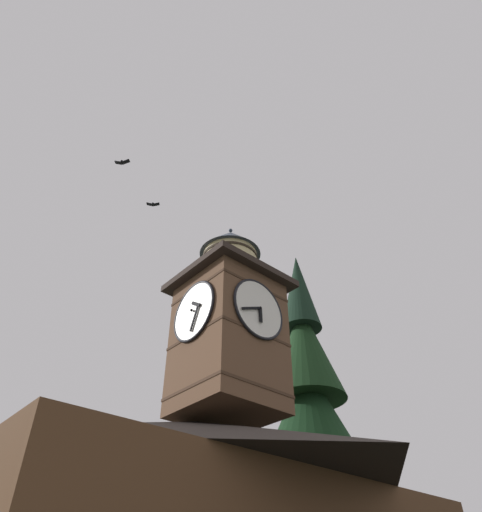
{
  "coord_description": "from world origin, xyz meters",
  "views": [
    {
      "loc": [
        7.1,
        12.09,
        1.58
      ],
      "look_at": [
        -2.67,
        0.94,
        13.01
      ],
      "focal_mm": 32.88,
      "sensor_mm": 36.0,
      "label": 1
    }
  ],
  "objects_px": {
    "clock_tower": "(229,321)",
    "moon": "(118,469)",
    "pine_tree_behind": "(190,494)",
    "flying_bird_high": "(122,162)",
    "flying_bird_low": "(153,204)",
    "pine_tree_aside": "(313,448)"
  },
  "relations": [
    {
      "from": "clock_tower",
      "to": "moon",
      "type": "distance_m",
      "value": 43.98
    },
    {
      "from": "pine_tree_behind",
      "to": "moon",
      "type": "distance_m",
      "value": 39.76
    },
    {
      "from": "clock_tower",
      "to": "flying_bird_high",
      "type": "bearing_deg",
      "value": -16.81
    },
    {
      "from": "flying_bird_high",
      "to": "flying_bird_low",
      "type": "height_order",
      "value": "flying_bird_low"
    },
    {
      "from": "moon",
      "to": "flying_bird_high",
      "type": "height_order",
      "value": "flying_bird_high"
    },
    {
      "from": "flying_bird_high",
      "to": "clock_tower",
      "type": "bearing_deg",
      "value": 163.19
    },
    {
      "from": "pine_tree_behind",
      "to": "flying_bird_low",
      "type": "bearing_deg",
      "value": 18.92
    },
    {
      "from": "clock_tower",
      "to": "flying_bird_high",
      "type": "distance_m",
      "value": 7.94
    },
    {
      "from": "pine_tree_aside",
      "to": "moon",
      "type": "height_order",
      "value": "pine_tree_aside"
    },
    {
      "from": "clock_tower",
      "to": "pine_tree_behind",
      "type": "height_order",
      "value": "clock_tower"
    },
    {
      "from": "pine_tree_behind",
      "to": "pine_tree_aside",
      "type": "height_order",
      "value": "pine_tree_aside"
    },
    {
      "from": "clock_tower",
      "to": "pine_tree_aside",
      "type": "xyz_separation_m",
      "value": [
        -7.55,
        -3.01,
        -2.42
      ]
    },
    {
      "from": "pine_tree_behind",
      "to": "flying_bird_high",
      "type": "relative_size",
      "value": 21.95
    },
    {
      "from": "pine_tree_behind",
      "to": "flying_bird_high",
      "type": "distance_m",
      "value": 13.33
    },
    {
      "from": "pine_tree_aside",
      "to": "moon",
      "type": "distance_m",
      "value": 39.07
    },
    {
      "from": "clock_tower",
      "to": "pine_tree_behind",
      "type": "distance_m",
      "value": 6.98
    },
    {
      "from": "pine_tree_behind",
      "to": "flying_bird_low",
      "type": "distance_m",
      "value": 12.42
    },
    {
      "from": "clock_tower",
      "to": "pine_tree_aside",
      "type": "height_order",
      "value": "pine_tree_aside"
    },
    {
      "from": "clock_tower",
      "to": "moon",
      "type": "relative_size",
      "value": 3.7
    },
    {
      "from": "pine_tree_aside",
      "to": "flying_bird_high",
      "type": "distance_m",
      "value": 15.07
    },
    {
      "from": "flying_bird_low",
      "to": "pine_tree_behind",
      "type": "bearing_deg",
      "value": -161.08
    },
    {
      "from": "clock_tower",
      "to": "flying_bird_low",
      "type": "relative_size",
      "value": 13.9
    }
  ]
}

